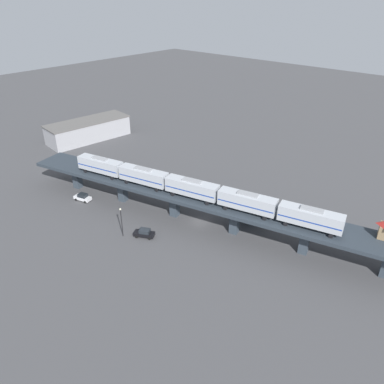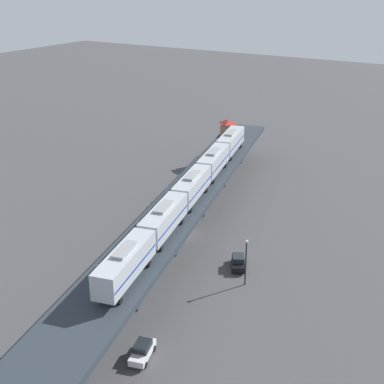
{
  "view_description": "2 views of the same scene",
  "coord_description": "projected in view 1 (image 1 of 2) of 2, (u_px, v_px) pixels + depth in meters",
  "views": [
    {
      "loc": [
        -54.85,
        -46.24,
        46.9
      ],
      "look_at": [
        -1.63,
        0.81,
        8.24
      ],
      "focal_mm": 35.0,
      "sensor_mm": 36.0,
      "label": 1
    },
    {
      "loc": [
        -41.58,
        67.09,
        39.97
      ],
      "look_at": [
        -1.63,
        0.81,
        8.24
      ],
      "focal_mm": 50.0,
      "sensor_mm": 36.0,
      "label": 2
    }
  ],
  "objects": [
    {
      "name": "street_car_black",
      "position": [
        144.0,
        233.0,
        79.96
      ],
      "size": [
        3.66,
        4.73,
        1.89
      ],
      "color": "black",
      "rests_on": "ground"
    },
    {
      "name": "street_lamp",
      "position": [
        121.0,
        220.0,
        78.71
      ],
      "size": [
        0.44,
        0.44,
        6.94
      ],
      "color": "black",
      "rests_on": "ground"
    },
    {
      "name": "elevated_viaduct",
      "position": [
        200.0,
        200.0,
        82.57
      ],
      "size": [
        29.55,
        91.43,
        6.74
      ],
      "color": "#283039",
      "rests_on": "ground"
    },
    {
      "name": "subway_train",
      "position": [
        192.0,
        188.0,
        80.37
      ],
      "size": [
        17.23,
        61.34,
        4.45
      ],
      "color": "#ADB2BA",
      "rests_on": "elevated_viaduct"
    },
    {
      "name": "street_car_white",
      "position": [
        83.0,
        197.0,
        93.73
      ],
      "size": [
        2.94,
        4.72,
        1.89
      ],
      "color": "silver",
      "rests_on": "ground"
    },
    {
      "name": "ground_plane",
      "position": [
        199.0,
        222.0,
        85.41
      ],
      "size": [
        400.0,
        400.0,
        0.0
      ],
      "primitive_type": "plane",
      "color": "#424244"
    },
    {
      "name": "warehouse_building",
      "position": [
        88.0,
        130.0,
        131.01
      ],
      "size": [
        29.52,
        13.32,
        6.8
      ],
      "color": "#99999E",
      "rests_on": "ground"
    },
    {
      "name": "delivery_truck",
      "position": [
        251.0,
        214.0,
        85.19
      ],
      "size": [
        5.05,
        7.48,
        3.2
      ],
      "color": "#333338",
      "rests_on": "ground"
    }
  ]
}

